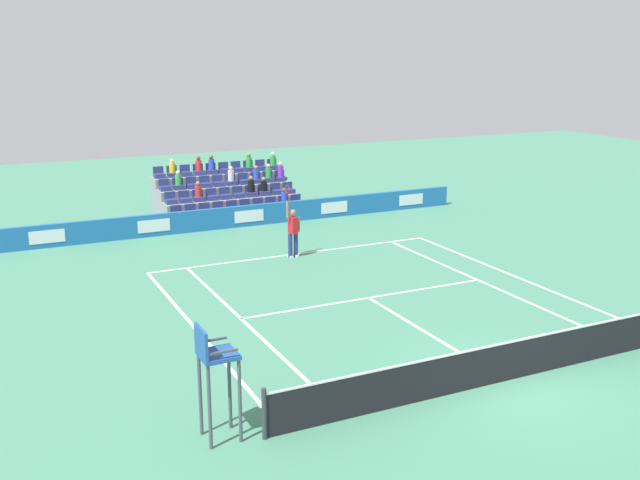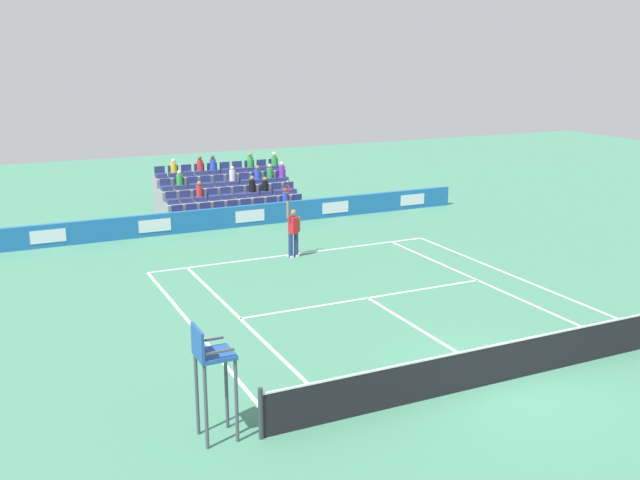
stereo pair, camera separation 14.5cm
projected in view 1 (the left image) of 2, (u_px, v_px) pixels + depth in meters
The scene contains 15 objects.
ground_plane at pixel (506, 381), 16.76m from camera, with size 80.00×80.00×0.00m, color #47896B.
line_baseline at pixel (296, 254), 27.12m from camera, with size 10.97×0.10×0.01m, color white.
line_service at pixel (369, 298), 22.33m from camera, with size 8.23×0.10×0.01m, color white.
line_centre_service at pixel (428, 333), 19.55m from camera, with size 0.10×6.40×0.01m, color white.
line_singles_sideline_left at pixel (247, 324), 20.20m from camera, with size 0.10×11.89×0.01m, color white.
line_singles_sideline_right at pixel (486, 284), 23.67m from camera, with size 0.10×11.89×0.01m, color white.
line_doubles_sideline_left at pixel (199, 332), 19.63m from camera, with size 0.10×11.89×0.01m, color white.
line_doubles_sideline_right at pixel (520, 278), 24.25m from camera, with size 0.10×11.89×0.01m, color white.
line_centre_mark at pixel (297, 255), 27.03m from camera, with size 0.10×0.20×0.01m, color white.
sponsor_barrier at pixel (248, 216), 31.34m from camera, with size 20.40×0.22×0.90m.
tennis_net at pixel (508, 361), 16.63m from camera, with size 11.97×0.10×1.07m.
tennis_player at pixel (293, 231), 26.47m from camera, with size 0.53×0.39×2.85m.
umpire_chair at pixel (215, 366), 13.88m from camera, with size 0.70×0.70×2.34m.
stadium_stand at pixel (226, 198), 33.85m from camera, with size 6.20×3.80×2.57m.
loose_tennis_ball at pixel (503, 356), 18.01m from camera, with size 0.07×0.07×0.07m, color #D1E533.
Camera 1 is at (10.55, 12.01, 7.35)m, focal length 41.15 mm.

